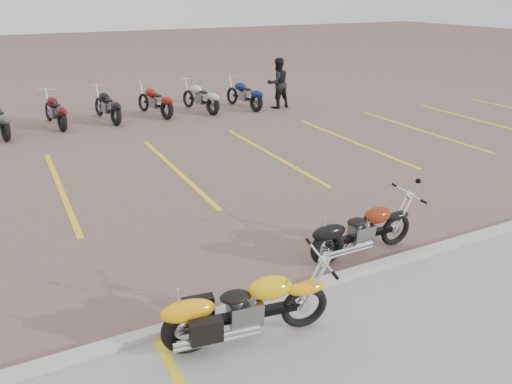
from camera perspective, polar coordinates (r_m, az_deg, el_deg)
ground at (r=9.03m, az=-0.97°, el=-5.02°), size 100.00×100.00×0.00m
curb at (r=7.50m, az=5.94°, el=-10.79°), size 60.00×0.18×0.12m
parking_stripes at (r=12.46m, az=-9.15°, el=2.53°), size 38.00×5.50×0.01m
yellow_cruiser at (r=6.33m, az=-1.48°, el=-13.38°), size 2.16×0.48×0.89m
flame_cruiser at (r=8.40m, az=11.77°, el=-4.61°), size 1.99×0.29×0.82m
person_b at (r=18.91m, az=2.50°, el=12.33°), size 0.93×0.74×1.84m
bg_bike_row at (r=17.22m, az=-24.78°, el=8.12°), size 15.81×2.08×1.10m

